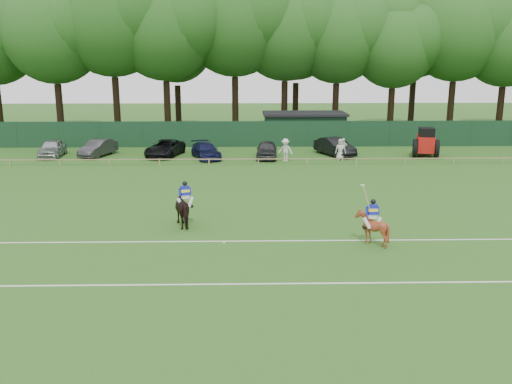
{
  "coord_description": "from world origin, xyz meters",
  "views": [
    {
      "loc": [
        -0.09,
        -25.23,
        8.39
      ],
      "look_at": [
        0.5,
        3.0,
        1.4
      ],
      "focal_mm": 38.0,
      "sensor_mm": 36.0,
      "label": 1
    }
  ],
  "objects_px": {
    "horse_chestnut": "(372,228)",
    "utility_shed": "(304,127)",
    "polo_ball": "(224,243)",
    "suv_black": "(165,148)",
    "tractor": "(426,143)",
    "sedan_navy": "(206,151)",
    "horse_dark": "(186,208)",
    "spectator_left": "(285,150)",
    "hatch_grey": "(267,150)",
    "sedan_silver": "(52,148)",
    "sedan_grey": "(98,148)",
    "spectator_mid": "(343,149)",
    "spectator_right": "(340,150)",
    "estate_black": "(335,147)"
  },
  "relations": [
    {
      "from": "sedan_grey",
      "to": "spectator_mid",
      "type": "height_order",
      "value": "spectator_mid"
    },
    {
      "from": "utility_shed",
      "to": "tractor",
      "type": "xyz_separation_m",
      "value": [
        9.71,
        -8.66,
        -0.32
      ]
    },
    {
      "from": "sedan_silver",
      "to": "polo_ball",
      "type": "bearing_deg",
      "value": -60.33
    },
    {
      "from": "sedan_grey",
      "to": "estate_black",
      "type": "xyz_separation_m",
      "value": [
        20.88,
        -0.12,
        0.06
      ]
    },
    {
      "from": "horse_dark",
      "to": "utility_shed",
      "type": "distance_m",
      "value": 29.91
    },
    {
      "from": "horse_dark",
      "to": "spectator_right",
      "type": "relative_size",
      "value": 1.2
    },
    {
      "from": "utility_shed",
      "to": "polo_ball",
      "type": "bearing_deg",
      "value": -102.72
    },
    {
      "from": "horse_dark",
      "to": "spectator_left",
      "type": "bearing_deg",
      "value": -130.58
    },
    {
      "from": "horse_chestnut",
      "to": "utility_shed",
      "type": "distance_m",
      "value": 31.55
    },
    {
      "from": "horse_dark",
      "to": "polo_ball",
      "type": "xyz_separation_m",
      "value": [
        2.07,
        -2.88,
        -0.87
      ]
    },
    {
      "from": "horse_chestnut",
      "to": "estate_black",
      "type": "height_order",
      "value": "horse_chestnut"
    },
    {
      "from": "utility_shed",
      "to": "tractor",
      "type": "bearing_deg",
      "value": -41.73
    },
    {
      "from": "suv_black",
      "to": "tractor",
      "type": "relative_size",
      "value": 1.49
    },
    {
      "from": "spectator_mid",
      "to": "hatch_grey",
      "type": "bearing_deg",
      "value": 158.89
    },
    {
      "from": "horse_dark",
      "to": "tractor",
      "type": "xyz_separation_m",
      "value": [
        18.85,
        19.8,
        0.3
      ]
    },
    {
      "from": "sedan_navy",
      "to": "tractor",
      "type": "xyz_separation_m",
      "value": [
        19.15,
        0.47,
        0.55
      ]
    },
    {
      "from": "tractor",
      "to": "horse_dark",
      "type": "bearing_deg",
      "value": -119.9
    },
    {
      "from": "polo_ball",
      "to": "tractor",
      "type": "bearing_deg",
      "value": 53.5
    },
    {
      "from": "sedan_grey",
      "to": "tractor",
      "type": "relative_size",
      "value": 1.27
    },
    {
      "from": "horse_dark",
      "to": "estate_black",
      "type": "xyz_separation_m",
      "value": [
        11.02,
        20.5,
        -0.14
      ]
    },
    {
      "from": "utility_shed",
      "to": "spectator_left",
      "type": "bearing_deg",
      "value": -104.27
    },
    {
      "from": "sedan_grey",
      "to": "sedan_navy",
      "type": "bearing_deg",
      "value": 9.3
    },
    {
      "from": "hatch_grey",
      "to": "utility_shed",
      "type": "bearing_deg",
      "value": 68.66
    },
    {
      "from": "spectator_right",
      "to": "utility_shed",
      "type": "bearing_deg",
      "value": 101.75
    },
    {
      "from": "horse_chestnut",
      "to": "estate_black",
      "type": "relative_size",
      "value": 0.34
    },
    {
      "from": "suv_black",
      "to": "sedan_grey",
      "type": "bearing_deg",
      "value": -169.58
    },
    {
      "from": "polo_ball",
      "to": "utility_shed",
      "type": "height_order",
      "value": "utility_shed"
    },
    {
      "from": "spectator_right",
      "to": "polo_ball",
      "type": "xyz_separation_m",
      "value": [
        -9.07,
        -21.13,
        -0.86
      ]
    },
    {
      "from": "horse_dark",
      "to": "suv_black",
      "type": "height_order",
      "value": "horse_dark"
    },
    {
      "from": "estate_black",
      "to": "suv_black",
      "type": "bearing_deg",
      "value": 156.56
    },
    {
      "from": "horse_dark",
      "to": "hatch_grey",
      "type": "distance_m",
      "value": 19.95
    },
    {
      "from": "horse_dark",
      "to": "utility_shed",
      "type": "relative_size",
      "value": 0.26
    },
    {
      "from": "suv_black",
      "to": "utility_shed",
      "type": "xyz_separation_m",
      "value": [
        13.12,
        8.03,
        0.83
      ]
    },
    {
      "from": "suv_black",
      "to": "tractor",
      "type": "bearing_deg",
      "value": 10.6
    },
    {
      "from": "spectator_left",
      "to": "tractor",
      "type": "bearing_deg",
      "value": 32.34
    },
    {
      "from": "suv_black",
      "to": "hatch_grey",
      "type": "bearing_deg",
      "value": 5.07
    },
    {
      "from": "estate_black",
      "to": "spectator_left",
      "type": "distance_m",
      "value": 5.28
    },
    {
      "from": "spectator_mid",
      "to": "sedan_navy",
      "type": "bearing_deg",
      "value": 161.62
    },
    {
      "from": "suv_black",
      "to": "sedan_navy",
      "type": "bearing_deg",
      "value": -4.59
    },
    {
      "from": "sedan_grey",
      "to": "utility_shed",
      "type": "bearing_deg",
      "value": 39.42
    },
    {
      "from": "sedan_silver",
      "to": "suv_black",
      "type": "height_order",
      "value": "sedan_silver"
    },
    {
      "from": "spectator_mid",
      "to": "horse_chestnut",
      "type": "bearing_deg",
      "value": -111.56
    },
    {
      "from": "horse_dark",
      "to": "hatch_grey",
      "type": "bearing_deg",
      "value": -125.09
    },
    {
      "from": "estate_black",
      "to": "polo_ball",
      "type": "relative_size",
      "value": 52.36
    },
    {
      "from": "utility_shed",
      "to": "estate_black",
      "type": "bearing_deg",
      "value": -76.72
    },
    {
      "from": "horse_chestnut",
      "to": "utility_shed",
      "type": "relative_size",
      "value": 0.19
    },
    {
      "from": "sedan_navy",
      "to": "tractor",
      "type": "height_order",
      "value": "tractor"
    },
    {
      "from": "sedan_navy",
      "to": "utility_shed",
      "type": "distance_m",
      "value": 13.17
    },
    {
      "from": "sedan_silver",
      "to": "sedan_navy",
      "type": "relative_size",
      "value": 0.97
    },
    {
      "from": "horse_chestnut",
      "to": "sedan_grey",
      "type": "relative_size",
      "value": 0.36
    }
  ]
}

